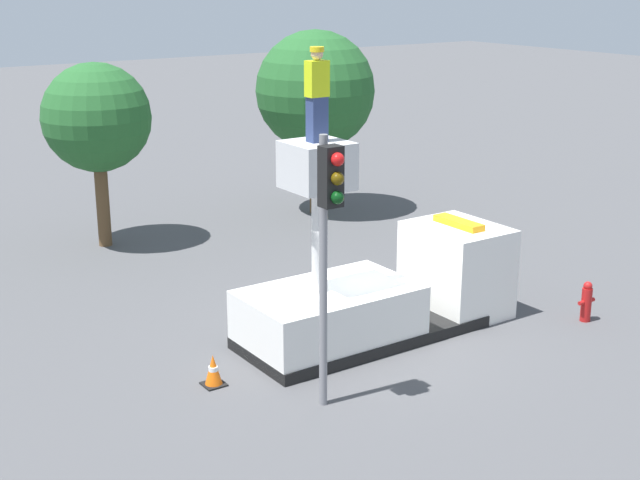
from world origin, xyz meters
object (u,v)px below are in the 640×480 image
Objects in this scene: worker at (317,95)px; tree_right_bg at (315,91)px; bucket_truck at (381,293)px; tree_left_bg at (97,118)px; traffic_cone_rear at (213,371)px; traffic_light_pole at (328,220)px; fire_hydrant at (586,302)px.

worker reaches higher than tree_right_bg.
tree_left_bg reaches higher than bucket_truck.
traffic_cone_rear is (-4.07, -0.25, -0.60)m from bucket_truck.
bucket_truck is 10.08× the size of traffic_cone_rear.
traffic_cone_rear is (-1.23, 1.90, -3.10)m from traffic_light_pole.
bucket_truck is 1.20× the size of tree_left_bg.
traffic_light_pole is 7.51m from fire_hydrant.
fire_hydrant is (4.07, -2.01, -0.44)m from bucket_truck.
tree_left_bg reaches higher than traffic_cone_rear.
tree_left_bg reaches higher than fire_hydrant.
worker is 0.31× the size of tree_right_bg.
tree_left_bg is 6.80m from tree_right_bg.
tree_right_bg is (4.35, 8.85, 2.93)m from bucket_truck.
traffic_cone_rear is 0.12× the size of tree_left_bg.
worker is (-1.60, 0.00, 4.22)m from bucket_truck.
tree_left_bg is at bearing 104.75° from bucket_truck.
tree_right_bg reaches higher than traffic_cone_rear.
traffic_light_pole is at bearing -142.80° from bucket_truck.
tree_left_bg is at bearing 176.81° from tree_right_bg.
bucket_truck is 9.90m from tree_left_bg.
bucket_truck is 1.26× the size of traffic_light_pole.
bucket_truck is 3.45× the size of worker.
traffic_light_pole reaches higher than fire_hydrant.
traffic_light_pole is (-2.83, -2.15, 2.51)m from bucket_truck.
tree_right_bg is (7.18, 11.00, 0.43)m from traffic_light_pole.
bucket_truck is 4.56m from fire_hydrant.
fire_hydrant is 13.34m from tree_left_bg.
worker is at bearing 180.00° from bucket_truck.
fire_hydrant is 11.37m from tree_right_bg.
worker reaches higher than traffic_cone_rear.
tree_right_bg reaches higher than tree_left_bg.
tree_right_bg is at bearing 63.81° from bucket_truck.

